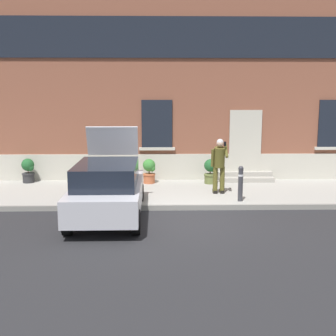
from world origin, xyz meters
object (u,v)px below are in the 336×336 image
person_on_phone (219,162)px  planter_charcoal (28,170)px  planter_cream (88,171)px  planter_olive (211,171)px  bollard_near_person (241,182)px  planter_terracotta (149,170)px  bollard_far_left (97,183)px  hatchback_car_silver (108,189)px

person_on_phone → planter_charcoal: bearing=152.1°
person_on_phone → planter_cream: 4.69m
planter_cream → planter_olive: (4.29, -0.05, 0.00)m
person_on_phone → planter_charcoal: 6.80m
bollard_near_person → person_on_phone: person_on_phone is taller
planter_olive → planter_charcoal: bearing=177.2°
planter_cream → planter_terracotta: (2.15, 0.06, 0.00)m
bollard_far_left → person_on_phone: (3.67, 0.95, 0.44)m
bollard_far_left → planter_charcoal: (-2.84, 2.84, -0.11)m
person_on_phone → planter_terracotta: person_on_phone is taller
hatchback_car_silver → planter_cream: bearing=106.8°
bollard_far_left → person_on_phone: size_ratio=0.60×
hatchback_car_silver → planter_cream: (-1.13, 3.75, -0.19)m
planter_charcoal → planter_olive: bearing=-2.8°
planter_terracotta → planter_olive: (2.15, -0.11, 0.00)m
planter_terracotta → planter_cream: bearing=-178.5°
bollard_far_left → planter_cream: bearing=105.1°
bollard_far_left → planter_olive: 4.40m
hatchback_car_silver → planter_olive: size_ratio=4.74×
hatchback_car_silver → bollard_far_left: size_ratio=3.90×
planter_terracotta → planter_charcoal: bearing=177.3°
bollard_far_left → planter_terracotta: bollard_far_left is taller
person_on_phone → bollard_near_person: bearing=-74.0°
planter_cream → bollard_far_left: bearing=-74.9°
planter_terracotta → bollard_near_person: bearing=-44.2°
bollard_near_person → person_on_phone: 1.16m
bollard_far_left → planter_charcoal: bearing=135.0°
hatchback_car_silver → person_on_phone: bearing=33.2°
hatchback_car_silver → planter_cream: hatchback_car_silver is taller
bollard_far_left → planter_charcoal: 4.02m
bollard_near_person → bollard_far_left: (-4.17, 0.00, 0.00)m
hatchback_car_silver → planter_terracotta: 3.95m
bollard_far_left → planter_olive: bollard_far_left is taller
planter_terracotta → planter_olive: size_ratio=1.00×
bollard_near_person → planter_olive: 2.60m
person_on_phone → planter_cream: (-4.37, 1.63, -0.54)m
bollard_far_left → planter_cream: 2.68m
hatchback_car_silver → bollard_far_left: hatchback_car_silver is taller
planter_terracotta → planter_olive: 2.15m
hatchback_car_silver → planter_olive: bearing=49.5°
bollard_near_person → planter_cream: (-4.87, 2.58, -0.11)m
bollard_near_person → hatchback_car_silver: bearing=-162.6°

